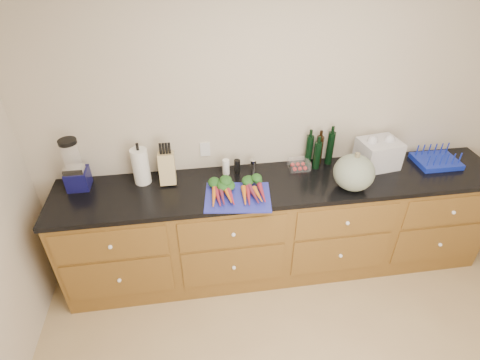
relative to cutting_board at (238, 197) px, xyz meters
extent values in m
cube|color=beige|center=(0.39, 0.48, 0.35)|extent=(4.10, 0.05, 2.60)
cube|color=brown|center=(0.39, 0.16, -0.50)|extent=(3.60, 0.60, 0.90)
cube|color=brown|center=(-0.96, -0.15, -0.23)|extent=(0.82, 0.01, 0.28)
sphere|color=white|center=(-0.96, -0.16, -0.23)|extent=(0.03, 0.03, 0.03)
cube|color=brown|center=(-0.96, -0.15, -0.59)|extent=(0.82, 0.01, 0.38)
sphere|color=white|center=(-0.96, -0.16, -0.59)|extent=(0.03, 0.03, 0.03)
cube|color=brown|center=(-0.06, -0.15, -0.23)|extent=(0.82, 0.01, 0.28)
sphere|color=white|center=(-0.06, -0.16, -0.23)|extent=(0.03, 0.03, 0.03)
cube|color=brown|center=(-0.06, -0.15, -0.59)|extent=(0.82, 0.01, 0.38)
sphere|color=white|center=(-0.06, -0.16, -0.59)|extent=(0.03, 0.03, 0.03)
cube|color=brown|center=(0.84, -0.15, -0.23)|extent=(0.82, 0.01, 0.28)
sphere|color=white|center=(0.84, -0.16, -0.23)|extent=(0.03, 0.03, 0.03)
cube|color=brown|center=(0.84, -0.15, -0.59)|extent=(0.82, 0.01, 0.38)
sphere|color=white|center=(0.84, -0.16, -0.59)|extent=(0.03, 0.03, 0.03)
cube|color=brown|center=(1.74, -0.15, -0.23)|extent=(0.82, 0.01, 0.28)
sphere|color=white|center=(1.74, -0.16, -0.23)|extent=(0.03, 0.03, 0.03)
cube|color=brown|center=(1.74, -0.15, -0.59)|extent=(0.82, 0.01, 0.38)
sphere|color=white|center=(1.74, -0.16, -0.59)|extent=(0.03, 0.03, 0.03)
cube|color=black|center=(0.39, 0.16, -0.03)|extent=(3.64, 0.62, 0.04)
cube|color=#232AA7|center=(0.00, 0.00, 0.00)|extent=(0.53, 0.43, 0.01)
cone|color=orange|center=(-0.18, -0.02, 0.03)|extent=(0.04, 0.20, 0.04)
cone|color=maroon|center=(-0.14, -0.02, 0.03)|extent=(0.04, 0.20, 0.04)
cone|color=maroon|center=(-0.11, -0.02, 0.03)|extent=(0.04, 0.20, 0.04)
cone|color=orange|center=(-0.08, -0.02, 0.03)|extent=(0.04, 0.20, 0.04)
cone|color=maroon|center=(-0.05, -0.02, 0.03)|extent=(0.04, 0.20, 0.04)
ellipsoid|color=#164419|center=(-0.11, 0.13, 0.04)|extent=(0.20, 0.12, 0.06)
cone|color=orange|center=(0.05, -0.02, 0.03)|extent=(0.04, 0.20, 0.04)
cone|color=maroon|center=(0.08, -0.02, 0.03)|extent=(0.04, 0.20, 0.04)
cone|color=maroon|center=(0.11, -0.02, 0.03)|extent=(0.04, 0.20, 0.04)
cone|color=orange|center=(0.14, -0.02, 0.03)|extent=(0.04, 0.20, 0.04)
cone|color=maroon|center=(0.18, -0.02, 0.03)|extent=(0.04, 0.20, 0.04)
ellipsoid|color=#164419|center=(0.11, 0.13, 0.04)|extent=(0.20, 0.12, 0.06)
ellipsoid|color=slate|center=(0.90, 0.00, 0.13)|extent=(0.31, 0.31, 0.28)
cube|color=#0F0E43|center=(-1.20, 0.32, 0.07)|extent=(0.16, 0.16, 0.16)
cube|color=silver|center=(-1.20, 0.29, 0.17)|extent=(0.15, 0.10, 0.05)
cylinder|color=white|center=(-1.20, 0.32, 0.27)|extent=(0.13, 0.13, 0.21)
cylinder|color=black|center=(-1.20, 0.32, 0.40)|extent=(0.13, 0.13, 0.03)
cylinder|color=white|center=(-0.72, 0.32, 0.14)|extent=(0.13, 0.13, 0.29)
cube|color=tan|center=(-0.52, 0.30, 0.12)|extent=(0.12, 0.12, 0.25)
cylinder|color=white|center=(-0.05, 0.34, 0.06)|extent=(0.06, 0.06, 0.13)
cylinder|color=black|center=(0.04, 0.34, 0.06)|extent=(0.05, 0.05, 0.12)
cylinder|color=silver|center=(0.18, 0.34, 0.05)|extent=(0.05, 0.05, 0.11)
cube|color=white|center=(0.57, 0.33, 0.03)|extent=(0.17, 0.13, 0.08)
cylinder|color=black|center=(0.66, 0.38, 0.13)|extent=(0.06, 0.06, 0.28)
cylinder|color=black|center=(0.75, 0.39, 0.12)|extent=(0.06, 0.06, 0.26)
cylinder|color=black|center=(0.84, 0.38, 0.14)|extent=(0.06, 0.06, 0.29)
cylinder|color=black|center=(0.71, 0.32, 0.11)|extent=(0.06, 0.06, 0.24)
cube|color=#1325A7|center=(1.76, 0.24, 0.02)|extent=(0.35, 0.28, 0.04)
camera|label=1|loc=(-0.31, -2.23, 1.71)|focal=28.00mm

